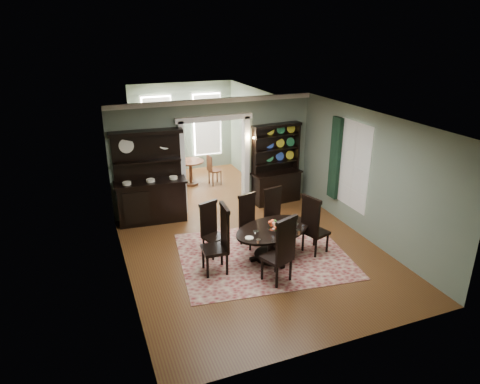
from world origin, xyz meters
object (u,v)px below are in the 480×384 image
object	(u,v)px
sideboard	(151,191)
welsh_dresser	(276,174)
dining_table	(273,237)
parlor_table	(191,169)

from	to	relation	value
sideboard	welsh_dresser	size ratio (longest dim) A/B	1.05
dining_table	welsh_dresser	bearing A→B (deg)	47.11
dining_table	parlor_table	world-z (taller)	parlor_table
sideboard	dining_table	bearing A→B (deg)	-49.80
dining_table	parlor_table	bearing A→B (deg)	78.73
dining_table	sideboard	bearing A→B (deg)	109.83
parlor_table	dining_table	bearing A→B (deg)	-85.04
dining_table	welsh_dresser	xyz separation A→B (m)	(1.45, 2.89, 0.32)
welsh_dresser	parlor_table	world-z (taller)	welsh_dresser
welsh_dresser	parlor_table	size ratio (longest dim) A/B	2.66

